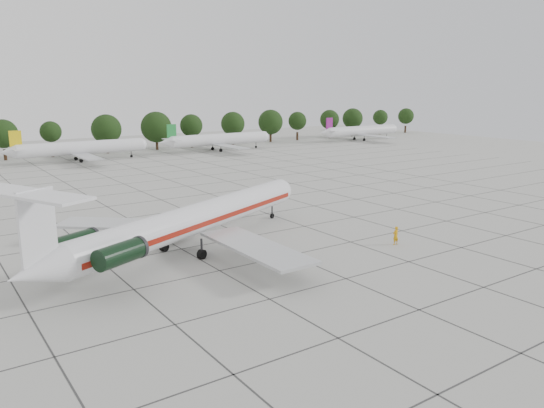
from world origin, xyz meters
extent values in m
plane|color=#B3B2AB|center=(0.00, 0.00, 0.00)|extent=(260.00, 260.00, 0.00)
cube|color=#383838|center=(0.00, 15.00, 0.01)|extent=(170.00, 170.00, 0.02)
cylinder|color=silver|center=(-6.25, -0.72, 3.21)|extent=(31.25, 16.67, 3.03)
sphere|color=silver|center=(8.74, 6.25, 3.21)|extent=(3.03, 3.03, 3.03)
cone|color=silver|center=(-23.32, -8.65, 3.21)|extent=(5.44, 4.68, 3.03)
cube|color=maroon|center=(-6.90, 0.68, 2.98)|extent=(29.16, 13.59, 0.50)
cube|color=maroon|center=(-5.61, -2.11, 2.98)|extent=(29.16, 13.59, 0.50)
cube|color=#B7BABC|center=(-11.81, 5.81, 1.97)|extent=(13.26, 12.10, 0.28)
cube|color=#B7BABC|center=(-4.85, -9.18, 1.97)|extent=(4.24, 13.78, 0.28)
cube|color=black|center=(-19.19, -4.45, 3.49)|extent=(2.33, 1.93, 0.23)
cylinder|color=black|center=(-19.47, -3.87, 3.49)|extent=(4.73, 3.44, 1.74)
cube|color=black|center=(-17.45, -8.20, 3.49)|extent=(2.33, 1.93, 0.23)
cylinder|color=black|center=(-17.18, -8.78, 3.49)|extent=(4.73, 3.44, 1.74)
cube|color=silver|center=(-22.90, -8.45, 6.43)|extent=(2.77, 1.47, 5.51)
cube|color=silver|center=(-23.49, -8.72, 9.00)|extent=(7.14, 11.15, 0.20)
cylinder|color=black|center=(7.07, 5.47, 0.87)|extent=(0.24, 0.24, 1.74)
cylinder|color=black|center=(7.07, 5.47, 0.32)|extent=(0.69, 0.50, 0.64)
cylinder|color=black|center=(-9.75, 0.29, 1.19)|extent=(0.29, 0.29, 1.65)
cylinder|color=black|center=(-9.75, 0.29, 0.46)|extent=(1.06, 0.89, 0.92)
cylinder|color=black|center=(-7.74, -4.04, 1.19)|extent=(0.29, 0.29, 1.65)
cylinder|color=black|center=(-7.74, -4.04, 0.46)|extent=(1.06, 0.89, 0.92)
imported|color=orange|center=(11.21, -11.35, 0.98)|extent=(0.72, 0.48, 1.97)
cylinder|color=silver|center=(2.43, 73.60, 3.00)|extent=(27.20, 3.00, 3.00)
cube|color=#B7BABC|center=(1.43, 73.60, 1.80)|extent=(3.50, 27.20, 0.25)
cube|color=yellow|center=(-11.01, 73.60, 5.60)|extent=(2.40, 0.25, 3.60)
cylinder|color=black|center=(1.43, 75.80, 0.40)|extent=(0.80, 0.45, 0.80)
cylinder|color=black|center=(1.43, 71.40, 0.40)|extent=(0.80, 0.45, 0.80)
cylinder|color=silver|center=(37.53, 73.50, 3.00)|extent=(27.20, 3.00, 3.00)
cube|color=#B7BABC|center=(36.53, 73.50, 1.80)|extent=(3.50, 27.20, 0.25)
cube|color=#1D8233|center=(24.09, 73.50, 5.60)|extent=(2.40, 0.25, 3.60)
cylinder|color=black|center=(36.53, 75.70, 0.40)|extent=(0.80, 0.45, 0.80)
cylinder|color=black|center=(36.53, 71.30, 0.40)|extent=(0.80, 0.45, 0.80)
cylinder|color=silver|center=(88.04, 73.20, 3.00)|extent=(27.20, 3.00, 3.00)
cube|color=#B7BABC|center=(87.04, 73.20, 1.80)|extent=(3.50, 27.20, 0.25)
cube|color=#871878|center=(74.60, 73.20, 5.60)|extent=(2.40, 0.25, 3.60)
cylinder|color=black|center=(87.04, 75.40, 0.40)|extent=(0.80, 0.45, 0.80)
cylinder|color=black|center=(87.04, 71.00, 0.40)|extent=(0.80, 0.45, 0.80)
cylinder|color=#332114|center=(-11.69, 85.00, 1.25)|extent=(0.70, 0.70, 2.50)
sphere|color=black|center=(-11.69, 85.00, 6.00)|extent=(6.50, 6.50, 6.50)
cylinder|color=#332114|center=(-1.50, 85.00, 1.25)|extent=(0.70, 0.70, 2.50)
sphere|color=black|center=(-1.50, 85.00, 6.00)|extent=(4.93, 4.93, 4.93)
cylinder|color=#332114|center=(11.69, 85.00, 1.25)|extent=(0.70, 0.70, 2.50)
sphere|color=black|center=(11.69, 85.00, 6.00)|extent=(7.40, 7.40, 7.40)
cylinder|color=#332114|center=(24.88, 85.00, 1.25)|extent=(0.70, 0.70, 2.50)
sphere|color=black|center=(24.88, 85.00, 6.00)|extent=(8.08, 8.08, 8.08)
cylinder|color=#332114|center=(35.07, 85.00, 1.25)|extent=(0.70, 0.70, 2.50)
sphere|color=black|center=(35.07, 85.00, 6.00)|extent=(6.17, 6.17, 6.17)
cylinder|color=#332114|center=(48.26, 85.00, 1.25)|extent=(0.70, 0.70, 2.50)
sphere|color=black|center=(48.26, 85.00, 6.00)|extent=(6.82, 6.82, 6.82)
cylinder|color=#332114|center=(61.45, 85.00, 1.25)|extent=(0.70, 0.70, 2.50)
sphere|color=black|center=(61.45, 85.00, 6.00)|extent=(7.44, 7.44, 7.44)
cylinder|color=#332114|center=(71.64, 85.00, 1.25)|extent=(0.70, 0.70, 2.50)
sphere|color=black|center=(71.64, 85.00, 6.00)|extent=(5.66, 5.66, 5.66)
cylinder|color=#332114|center=(84.83, 85.00, 1.25)|extent=(0.70, 0.70, 2.50)
sphere|color=black|center=(84.83, 85.00, 6.00)|extent=(6.25, 6.25, 6.25)
cylinder|color=#332114|center=(95.02, 85.00, 1.25)|extent=(0.70, 0.70, 2.50)
sphere|color=black|center=(95.02, 85.00, 6.00)|extent=(6.79, 6.79, 6.79)
cylinder|color=#332114|center=(108.21, 85.00, 1.25)|extent=(0.70, 0.70, 2.50)
sphere|color=black|center=(108.21, 85.00, 6.00)|extent=(5.16, 5.16, 5.16)
cylinder|color=#332114|center=(121.40, 85.00, 1.25)|extent=(0.70, 0.70, 2.50)
sphere|color=black|center=(121.40, 85.00, 6.00)|extent=(5.68, 5.68, 5.68)
camera|label=1|loc=(-29.88, -48.00, 16.15)|focal=35.00mm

